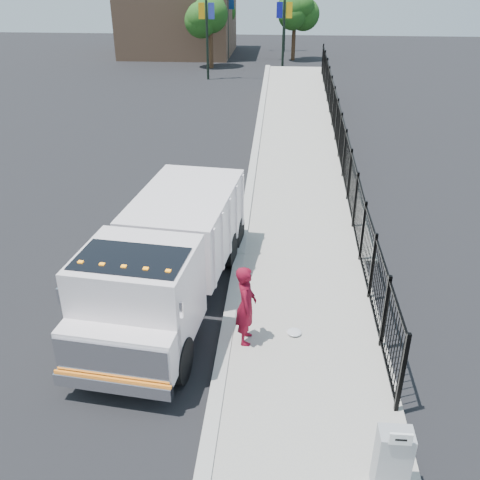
{
  "coord_description": "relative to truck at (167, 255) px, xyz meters",
  "views": [
    {
      "loc": [
        1.13,
        -9.95,
        7.89
      ],
      "look_at": [
        0.17,
        2.0,
        1.65
      ],
      "focal_mm": 40.0,
      "sensor_mm": 36.0,
      "label": 1
    }
  ],
  "objects": [
    {
      "name": "sidewalk",
      "position": [
        3.51,
        -3.4,
        -1.42
      ],
      "size": [
        3.55,
        12.0,
        0.12
      ],
      "primitive_type": "cube",
      "color": "#9E998E",
      "rests_on": "ground"
    },
    {
      "name": "tree_2",
      "position": [
        -3.62,
        44.75,
        2.47
      ],
      "size": [
        2.55,
        2.55,
        5.28
      ],
      "color": "#382314",
      "rests_on": "ground"
    },
    {
      "name": "light_pole_1",
      "position": [
        2.25,
        31.15,
        2.89
      ],
      "size": [
        3.78,
        0.22,
        8.0
      ],
      "color": "black",
      "rests_on": "ground"
    },
    {
      "name": "iron_fence",
      "position": [
        5.13,
        10.6,
        -0.58
      ],
      "size": [
        0.1,
        28.0,
        1.8
      ],
      "primitive_type": "cube",
      "color": "black",
      "rests_on": "ground"
    },
    {
      "name": "ground",
      "position": [
        1.58,
        -1.4,
        -1.48
      ],
      "size": [
        120.0,
        120.0,
        0.0
      ],
      "primitive_type": "plane",
      "color": "black",
      "rests_on": "ground"
    },
    {
      "name": "utility_cabinet",
      "position": [
        4.68,
        -5.17,
        -0.73
      ],
      "size": [
        0.55,
        0.4,
        1.25
      ],
      "primitive_type": "cube",
      "color": "gray",
      "rests_on": "sidewalk"
    },
    {
      "name": "arrow_sign",
      "position": [
        4.68,
        -5.39,
        0.0
      ],
      "size": [
        0.35,
        0.04,
        0.22
      ],
      "primitive_type": "cube",
      "color": "white",
      "rests_on": "utility_cabinet"
    },
    {
      "name": "tree_1",
      "position": [
        3.44,
        39.55,
        2.47
      ],
      "size": [
        2.58,
        2.58,
        5.29
      ],
      "color": "#382314",
      "rests_on": "ground"
    },
    {
      "name": "truck",
      "position": [
        0.0,
        0.0,
        0.0
      ],
      "size": [
        3.26,
        7.88,
        2.62
      ],
      "rotation": [
        0.0,
        0.0,
        -0.11
      ],
      "color": "black",
      "rests_on": "ground"
    },
    {
      "name": "light_pole_3",
      "position": [
        2.29,
        44.83,
        2.89
      ],
      "size": [
        3.78,
        0.22,
        8.0
      ],
      "color": "black",
      "rests_on": "ground"
    },
    {
      "name": "tree_0",
      "position": [
        -3.41,
        34.86,
        2.49
      ],
      "size": [
        3.02,
        3.02,
        5.51
      ],
      "color": "#382314",
      "rests_on": "ground"
    },
    {
      "name": "light_pole_2",
      "position": [
        -2.15,
        39.22,
        2.89
      ],
      "size": [
        3.77,
        0.22,
        8.0
      ],
      "color": "black",
      "rests_on": "ground"
    },
    {
      "name": "building",
      "position": [
        -7.42,
        42.6,
        2.52
      ],
      "size": [
        10.0,
        10.0,
        8.0
      ],
      "primitive_type": "cube",
      "color": "#8C664C",
      "rests_on": "ground"
    },
    {
      "name": "debris",
      "position": [
        3.18,
        -1.13,
        -1.31
      ],
      "size": [
        0.35,
        0.35,
        0.09
      ],
      "primitive_type": "ellipsoid",
      "color": "silver",
      "rests_on": "sidewalk"
    },
    {
      "name": "light_pole_0",
      "position": [
        -2.72,
        29.96,
        2.89
      ],
      "size": [
        3.77,
        0.22,
        8.0
      ],
      "color": "black",
      "rests_on": "ground"
    },
    {
      "name": "curb",
      "position": [
        1.58,
        -3.4,
        -1.4
      ],
      "size": [
        0.3,
        12.0,
        0.16
      ],
      "primitive_type": "cube",
      "color": "#ADAAA3",
      "rests_on": "ground"
    },
    {
      "name": "worker",
      "position": [
        2.05,
        -1.45,
        -0.39
      ],
      "size": [
        0.48,
        0.72,
        1.93
      ],
      "primitive_type": "imported",
      "rotation": [
        0.0,
        0.0,
        1.6
      ],
      "color": "maroon",
      "rests_on": "sidewalk"
    },
    {
      "name": "ramp",
      "position": [
        3.71,
        14.6,
        -1.48
      ],
      "size": [
        3.95,
        24.06,
        3.19
      ],
      "primitive_type": "cube",
      "rotation": [
        0.06,
        0.0,
        0.0
      ],
      "color": "#9E998E",
      "rests_on": "ground"
    }
  ]
}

